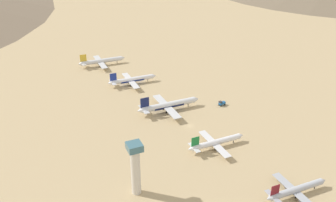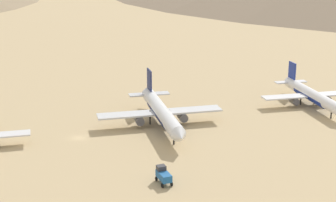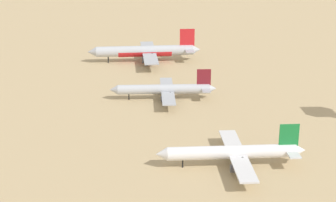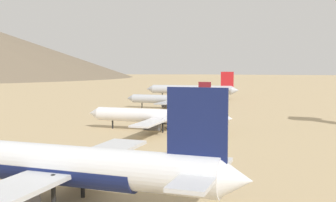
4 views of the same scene
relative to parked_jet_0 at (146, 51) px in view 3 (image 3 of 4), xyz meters
The scene contains 3 objects.
parked_jet_0 is the anchor object (origin of this frame).
parked_jet_1 50.82m from the parked_jet_0, 96.81° to the left, with size 37.21×30.14×10.76m.
parked_jet_2 106.04m from the parked_jet_0, 101.62° to the left, with size 38.90×31.52×11.24m.
Camera 3 is at (25.59, 96.96, 62.48)m, focal length 58.16 mm.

